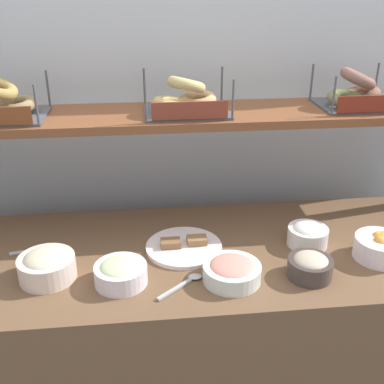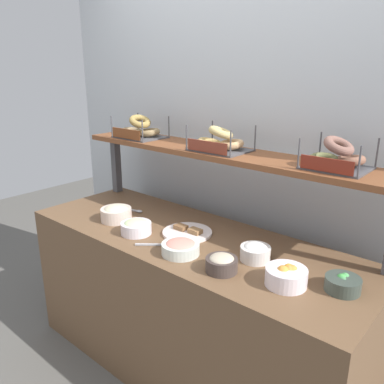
% 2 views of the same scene
% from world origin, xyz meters
% --- Properties ---
extents(ground_plane, '(8.00, 8.00, 0.00)m').
position_xyz_m(ground_plane, '(0.00, 0.00, 0.00)').
color(ground_plane, '#595651').
extents(back_wall, '(3.18, 0.06, 2.40)m').
position_xyz_m(back_wall, '(0.00, 0.55, 1.20)').
color(back_wall, silver).
rests_on(back_wall, ground_plane).
extents(deli_counter, '(1.98, 0.70, 0.85)m').
position_xyz_m(deli_counter, '(0.00, 0.00, 0.42)').
color(deli_counter, brown).
rests_on(deli_counter, ground_plane).
extents(shelf_riser_left, '(0.05, 0.05, 0.40)m').
position_xyz_m(shelf_riser_left, '(-0.93, 0.27, 1.05)').
color(shelf_riser_left, '#4C4C51').
rests_on(shelf_riser_left, deli_counter).
extents(upper_shelf, '(1.94, 0.32, 0.03)m').
position_xyz_m(upper_shelf, '(0.00, 0.27, 1.26)').
color(upper_shelf, brown).
rests_on(upper_shelf, shelf_riser_left).
extents(bowl_veggie_mix, '(0.14, 0.14, 0.07)m').
position_xyz_m(bowl_veggie_mix, '(0.83, -0.00, 0.88)').
color(bowl_veggie_mix, '#3D4840').
rests_on(bowl_veggie_mix, deli_counter).
extents(bowl_scallion_spread, '(0.17, 0.17, 0.08)m').
position_xyz_m(bowl_scallion_spread, '(-0.24, -0.16, 0.89)').
color(bowl_scallion_spread, white).
rests_on(bowl_scallion_spread, deli_counter).
extents(bowl_tuna_salad, '(0.14, 0.14, 0.08)m').
position_xyz_m(bowl_tuna_salad, '(0.36, -0.19, 0.89)').
color(bowl_tuna_salad, '#453935').
rests_on(bowl_tuna_salad, deli_counter).
extents(bowl_potato_salad, '(0.18, 0.18, 0.10)m').
position_xyz_m(bowl_potato_salad, '(-0.48, -0.11, 0.90)').
color(bowl_potato_salad, beige).
rests_on(bowl_potato_salad, deli_counter).
extents(bowl_fruit_salad, '(0.17, 0.17, 0.09)m').
position_xyz_m(bowl_fruit_salad, '(0.63, -0.11, 0.89)').
color(bowl_fruit_salad, white).
rests_on(bowl_fruit_salad, deli_counter).
extents(bowl_cream_cheese, '(0.14, 0.14, 0.09)m').
position_xyz_m(bowl_cream_cheese, '(0.41, -0.00, 0.89)').
color(bowl_cream_cheese, white).
rests_on(bowl_cream_cheese, deli_counter).
extents(bowl_lox_spread, '(0.19, 0.19, 0.07)m').
position_xyz_m(bowl_lox_spread, '(0.10, -0.18, 0.88)').
color(bowl_lox_spread, silver).
rests_on(bowl_lox_spread, deli_counter).
extents(serving_plate_white, '(0.27, 0.27, 0.04)m').
position_xyz_m(serving_plate_white, '(-0.03, 0.02, 0.86)').
color(serving_plate_white, white).
rests_on(serving_plate_white, deli_counter).
extents(serving_spoon_near_plate, '(0.15, 0.12, 0.01)m').
position_xyz_m(serving_spoon_near_plate, '(-0.04, -0.19, 0.86)').
color(serving_spoon_near_plate, '#B7B7BC').
rests_on(serving_spoon_near_plate, deli_counter).
extents(serving_spoon_by_edge, '(0.18, 0.05, 0.01)m').
position_xyz_m(serving_spoon_by_edge, '(-0.52, 0.06, 0.86)').
color(serving_spoon_by_edge, '#B7B7BC').
rests_on(serving_spoon_by_edge, deli_counter).
extents(bagel_basket_everything, '(0.30, 0.26, 0.15)m').
position_xyz_m(bagel_basket_everything, '(-0.64, 0.25, 1.33)').
color(bagel_basket_everything, '#4C4C51').
rests_on(bagel_basket_everything, upper_shelf).
extents(bagel_basket_plain, '(0.31, 0.26, 0.14)m').
position_xyz_m(bagel_basket_plain, '(0.00, 0.26, 1.33)').
color(bagel_basket_plain, '#4C4C51').
rests_on(bagel_basket_plain, upper_shelf).
extents(bagel_basket_poppy, '(0.29, 0.25, 0.15)m').
position_xyz_m(bagel_basket_poppy, '(0.65, 0.27, 1.33)').
color(bagel_basket_poppy, '#4C4C51').
rests_on(bagel_basket_poppy, upper_shelf).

